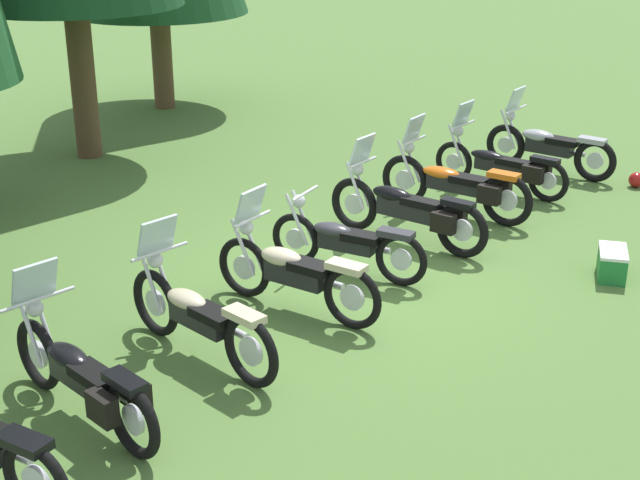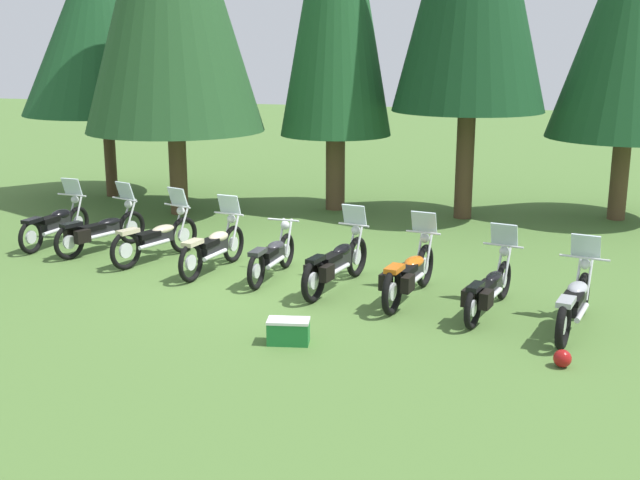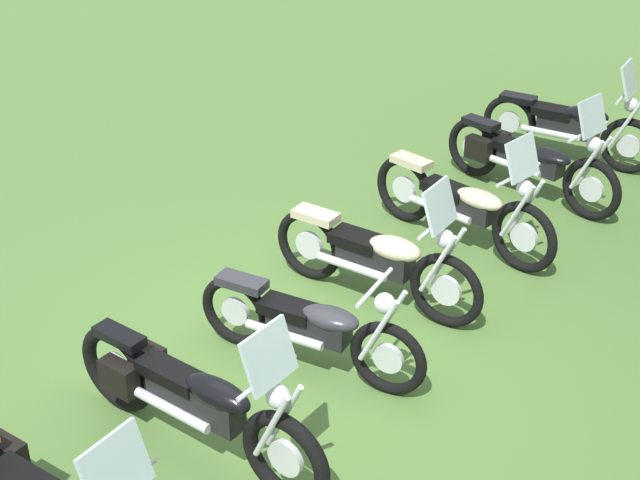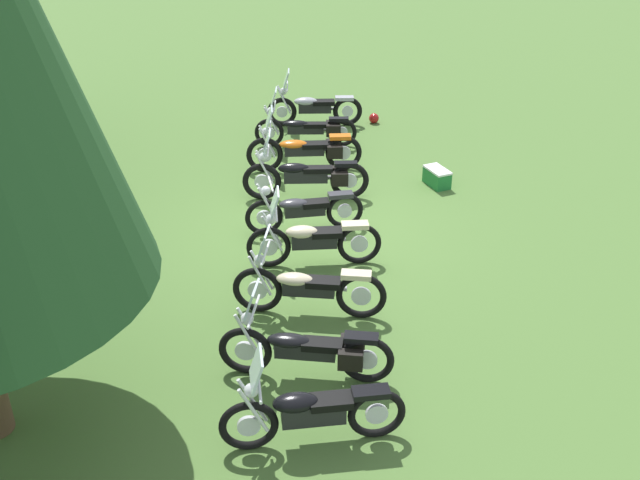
% 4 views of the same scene
% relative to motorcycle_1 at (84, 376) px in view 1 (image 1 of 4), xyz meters
% --- Properties ---
extents(ground_plane, '(80.00, 80.00, 0.00)m').
position_rel_motorcycle_1_xyz_m(ground_plane, '(4.05, -0.95, -0.46)').
color(ground_plane, '#4C7033').
extents(motorcycle_1, '(1.08, 2.21, 1.37)m').
position_rel_motorcycle_1_xyz_m(motorcycle_1, '(0.00, 0.00, 0.00)').
color(motorcycle_1, black).
rests_on(motorcycle_1, ground_plane).
extents(motorcycle_2, '(0.99, 2.19, 1.38)m').
position_rel_motorcycle_1_xyz_m(motorcycle_2, '(1.45, -0.31, 0.02)').
color(motorcycle_2, black).
rests_on(motorcycle_2, ground_plane).
extents(motorcycle_3, '(0.67, 2.21, 1.38)m').
position_rel_motorcycle_1_xyz_m(motorcycle_3, '(2.84, -0.72, 0.03)').
color(motorcycle_3, black).
rests_on(motorcycle_3, ground_plane).
extents(motorcycle_4, '(0.63, 2.14, 0.99)m').
position_rel_motorcycle_1_xyz_m(motorcycle_4, '(4.04, -0.84, -0.03)').
color(motorcycle_4, black).
rests_on(motorcycle_4, ground_plane).
extents(motorcycle_5, '(0.82, 2.42, 1.39)m').
position_rel_motorcycle_1_xyz_m(motorcycle_5, '(5.33, -1.19, 0.02)').
color(motorcycle_5, black).
rests_on(motorcycle_5, ground_plane).
extents(motorcycle_6, '(0.81, 2.40, 1.39)m').
position_rel_motorcycle_1_xyz_m(motorcycle_6, '(6.67, -1.46, 0.02)').
color(motorcycle_6, black).
rests_on(motorcycle_6, ground_plane).
extents(motorcycle_7, '(0.87, 2.26, 1.34)m').
position_rel_motorcycle_1_xyz_m(motorcycle_7, '(8.01, -1.80, -0.02)').
color(motorcycle_7, black).
rests_on(motorcycle_7, ground_plane).
extents(motorcycle_8, '(0.80, 2.26, 1.36)m').
position_rel_motorcycle_1_xyz_m(motorcycle_8, '(9.29, -2.24, 0.00)').
color(motorcycle_8, black).
rests_on(motorcycle_8, ground_plane).
extents(picnic_cooler, '(0.66, 0.44, 0.36)m').
position_rel_motorcycle_1_xyz_m(picnic_cooler, '(5.33, -3.87, -0.28)').
color(picnic_cooler, '#1E7233').
rests_on(picnic_cooler, ground_plane).
extents(dropped_helmet, '(0.24, 0.24, 0.24)m').
position_rel_motorcycle_1_xyz_m(dropped_helmet, '(9.12, -3.71, -0.34)').
color(dropped_helmet, maroon).
rests_on(dropped_helmet, ground_plane).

